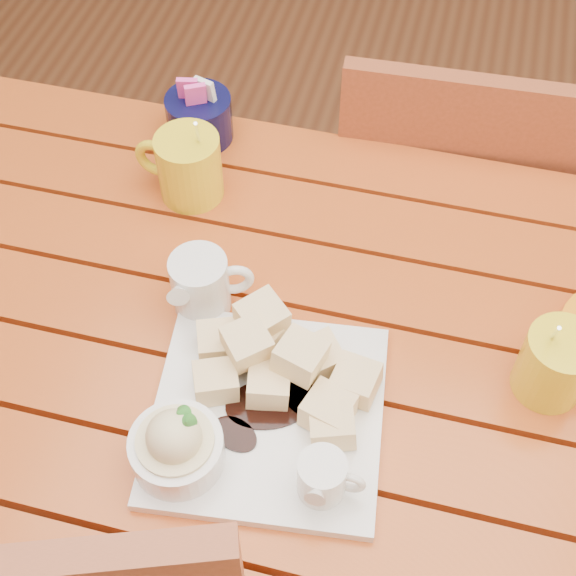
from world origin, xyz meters
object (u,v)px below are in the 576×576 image
(chair_far, at_px, (451,211))
(coffee_mug_right, at_px, (558,363))
(dessert_plate, at_px, (251,412))
(table, at_px, (280,383))
(coffee_mug_left, at_px, (187,166))

(chair_far, bearing_deg, coffee_mug_right, 102.84)
(dessert_plate, bearing_deg, coffee_mug_right, 22.80)
(coffee_mug_right, relative_size, chair_far, 0.16)
(dessert_plate, height_order, chair_far, chair_far)
(table, relative_size, coffee_mug_right, 8.39)
(chair_far, bearing_deg, table, 66.87)
(coffee_mug_left, distance_m, chair_far, 0.58)
(table, height_order, coffee_mug_right, coffee_mug_right)
(dessert_plate, distance_m, coffee_mug_right, 0.37)
(table, height_order, coffee_mug_left, coffee_mug_left)
(table, distance_m, dessert_plate, 0.19)
(coffee_mug_left, height_order, coffee_mug_right, coffee_mug_left)
(dessert_plate, bearing_deg, coffee_mug_left, 118.88)
(coffee_mug_left, bearing_deg, chair_far, 43.28)
(table, bearing_deg, chair_far, 69.61)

